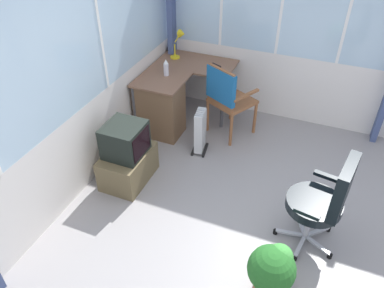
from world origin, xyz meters
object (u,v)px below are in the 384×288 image
at_px(space_heater, 201,130).
at_px(tv_remote, 216,66).
at_px(desk_lamp, 180,39).
at_px(office_chair, 325,199).
at_px(spray_bottle, 166,68).
at_px(wooden_armchair, 226,94).
at_px(potted_plant, 272,269).
at_px(tv_on_stand, 127,156).
at_px(desk, 163,104).

bearing_deg(space_heater, tv_remote, 7.74).
distance_m(desk_lamp, office_chair, 2.94).
bearing_deg(space_heater, spray_bottle, 60.38).
distance_m(wooden_armchair, potted_plant, 2.31).
bearing_deg(tv_on_stand, space_heater, -33.69).
distance_m(spray_bottle, office_chair, 2.51).
bearing_deg(tv_remote, potted_plant, -125.35).
height_order(tv_remote, tv_on_stand, tv_remote).
relative_size(desk, office_chair, 1.19).
relative_size(desk_lamp, spray_bottle, 1.74).
relative_size(desk_lamp, potted_plant, 0.75).
relative_size(office_chair, space_heater, 1.79).
xyz_separation_m(desk, desk_lamp, (0.74, 0.07, 0.59)).
height_order(tv_remote, potted_plant, tv_remote).
height_order(spray_bottle, space_heater, spray_bottle).
distance_m(desk, desk_lamp, 0.95).
bearing_deg(spray_bottle, tv_remote, -45.65).
height_order(desk, desk_lamp, desk_lamp).
bearing_deg(wooden_armchair, tv_on_stand, 149.67).
relative_size(desk, space_heater, 2.14).
bearing_deg(desk, wooden_armchair, -75.41).
xyz_separation_m(wooden_armchair, space_heater, (-0.41, 0.17, -0.33)).
bearing_deg(desk_lamp, desk, -174.64).
relative_size(desk_lamp, wooden_armchair, 0.38).
bearing_deg(office_chair, wooden_armchair, 44.99).
xyz_separation_m(desk_lamp, spray_bottle, (-0.60, -0.06, -0.14)).
distance_m(desk, office_chair, 2.43).
bearing_deg(office_chair, spray_bottle, 58.71).
xyz_separation_m(office_chair, potted_plant, (-0.65, 0.28, -0.30)).
relative_size(tv_remote, spray_bottle, 0.69).
height_order(office_chair, space_heater, office_chair).
bearing_deg(desk_lamp, wooden_armchair, -122.53).
distance_m(desk_lamp, space_heater, 1.36).
height_order(desk, potted_plant, desk).
distance_m(tv_remote, space_heater, 0.96).
xyz_separation_m(desk_lamp, space_heater, (-0.94, -0.67, -0.71)).
relative_size(desk_lamp, office_chair, 0.37).
xyz_separation_m(desk, spray_bottle, (0.14, 0.00, 0.45)).
distance_m(tv_on_stand, potted_plant, 1.96).
xyz_separation_m(desk_lamp, potted_plant, (-2.55, -1.92, -0.72)).
bearing_deg(desk, tv_on_stand, -177.08).
bearing_deg(spray_bottle, desk_lamp, 6.17).
height_order(desk_lamp, potted_plant, desk_lamp).
bearing_deg(space_heater, desk, 71.09).
height_order(wooden_armchair, potted_plant, wooden_armchair).
bearing_deg(desk, tv_remote, -38.23).
bearing_deg(office_chair, tv_remote, 42.72).
height_order(tv_remote, wooden_armchair, wooden_armchair).
bearing_deg(tv_remote, desk_lamp, 103.53).
bearing_deg(tv_on_stand, office_chair, -93.63).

